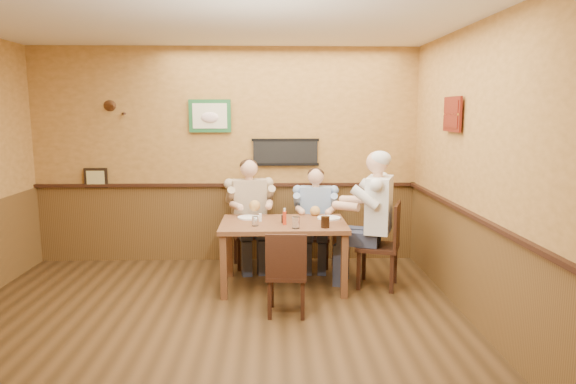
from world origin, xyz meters
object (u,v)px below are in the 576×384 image
Objects in this scene: dining_table at (283,230)px; chair_near_side at (287,272)px; diner_white_elder at (378,227)px; water_glass_mid at (296,223)px; cola_tumbler at (325,222)px; diner_blue_polo at (315,223)px; chair_back_left at (249,233)px; chair_right_end at (378,245)px; diner_tan_shirt at (249,219)px; water_glass_left at (255,221)px; salt_shaker at (260,217)px; pepper_shaker at (283,219)px; chair_back_right at (315,236)px; hot_sauce_bottle at (285,217)px.

dining_table is 0.83m from chair_near_side.
diner_white_elder is 11.08× the size of water_glass_mid.
cola_tumbler is (0.32, 0.02, -0.00)m from water_glass_mid.
diner_blue_polo is at bearing 60.71° from dining_table.
chair_back_left is at bearing -70.79° from chair_near_side.
water_glass_mid is (-0.94, -0.28, 0.33)m from chair_right_end.
diner_white_elder is (1.49, -0.80, 0.26)m from chair_back_left.
diner_white_elder is at bearing -40.15° from diner_tan_shirt.
cola_tumbler is (0.75, -0.11, 0.01)m from water_glass_left.
chair_right_end is at bearing 22.35° from cola_tumbler.
diner_white_elder is 13.30× the size of water_glass_left.
diner_white_elder is at bearing -70.84° from chair_right_end.
dining_table is 0.37m from water_glass_mid.
chair_right_end is 1.30m from chair_near_side.
chair_right_end is 7.76× the size of water_glass_mid.
dining_table is 0.88m from diner_tan_shirt.
salt_shaker is (-0.70, 0.34, -0.02)m from cola_tumbler.
chair_right_end is (1.07, -0.03, -0.17)m from dining_table.
salt_shaker is (0.05, 0.23, -0.01)m from water_glass_left.
salt_shaker is at bearing -68.22° from chair_near_side.
cola_tumbler is at bearing -28.91° from pepper_shaker.
chair_back_right is 7.67× the size of water_glass_left.
salt_shaker is (0.16, -0.72, 0.17)m from diner_tan_shirt.
diner_tan_shirt reaches higher than chair_near_side.
water_glass_mid is at bearing -100.03° from diner_blue_polo.
pepper_shaker is at bearing 24.47° from water_glass_left.
chair_back_right is 4.82× the size of hot_sauce_bottle.
water_glass_left is 0.83× the size of water_glass_mid.
diner_tan_shirt is 1.69m from diner_white_elder.
diner_blue_polo is (0.00, 0.00, 0.17)m from chair_back_right.
diner_blue_polo is 6.89× the size of hot_sauce_bottle.
dining_table is 1.07m from diner_white_elder.
chair_right_end is 11.19× the size of salt_shaker.
dining_table is 1.75× the size of chair_back_right.
dining_table is 0.30m from salt_shaker.
chair_right_end is 1.02m from diner_blue_polo.
cola_tumbler is 1.39× the size of pepper_shaker.
chair_near_side reaches higher than pepper_shaker.
cola_tumbler is at bearing -83.46° from diner_blue_polo.
pepper_shaker reaches higher than dining_table.
chair_right_end is 10.98× the size of pepper_shaker.
diner_tan_shirt is 1.02m from hot_sauce_bottle.
dining_table is at bearing -72.36° from diner_white_elder.
pepper_shaker is (-0.43, -0.80, 0.39)m from chair_back_right.
dining_table is at bearing 94.59° from hot_sauce_bottle.
diner_white_elder reaches higher than chair_near_side.
chair_right_end is at bearing -44.99° from diner_blue_polo.
chair_back_right is 9.21× the size of salt_shaker.
chair_back_right is at bearing -121.50° from diner_white_elder.
diner_blue_polo reaches higher than chair_near_side.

